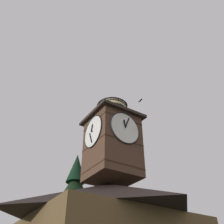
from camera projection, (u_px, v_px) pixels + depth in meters
clock_tower at (112, 139)px, 22.59m from camera, size 4.45×4.45×8.31m
flying_bird_high at (140, 101)px, 28.83m from camera, size 0.22×0.67×0.12m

